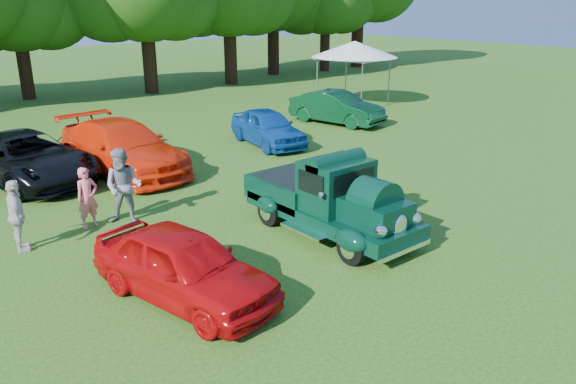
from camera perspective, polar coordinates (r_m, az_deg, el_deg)
ground at (r=12.39m, az=1.47°, el=-6.39°), size 120.00×120.00×0.00m
hero_pickup at (r=13.30m, az=4.19°, el=-0.89°), size 2.18×4.69×1.83m
red_convertible at (r=10.58m, az=-10.53°, el=-7.35°), size 2.38×4.19×1.34m
back_car_black at (r=18.81m, az=-25.08°, el=3.16°), size 3.49×5.76×1.49m
back_car_orange at (r=18.75m, az=-16.45°, el=4.35°), size 2.71×5.75×1.62m
back_car_blue at (r=21.51m, az=-2.08°, el=6.60°), size 2.32×4.24×1.37m
back_car_green at (r=25.39m, az=4.98°, el=8.54°), size 2.36×4.57×1.44m
spectator_pink at (r=14.42m, az=-19.70°, el=-0.55°), size 0.60×0.44×1.52m
spectator_grey at (r=14.35m, az=-16.35°, el=0.54°), size 1.17×1.16×1.91m
spectator_white at (r=13.63m, az=-25.85°, el=-2.22°), size 0.57×1.02×1.64m
canopy_tent at (r=29.66m, az=6.77°, el=14.17°), size 5.17×5.17×3.29m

